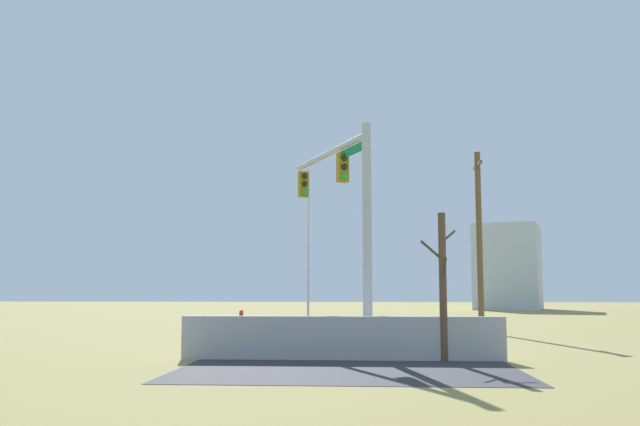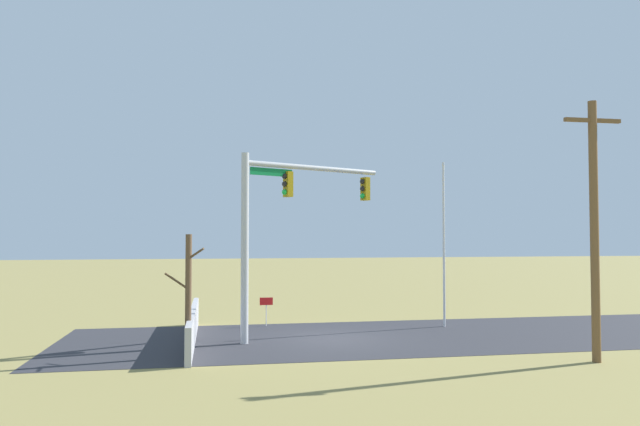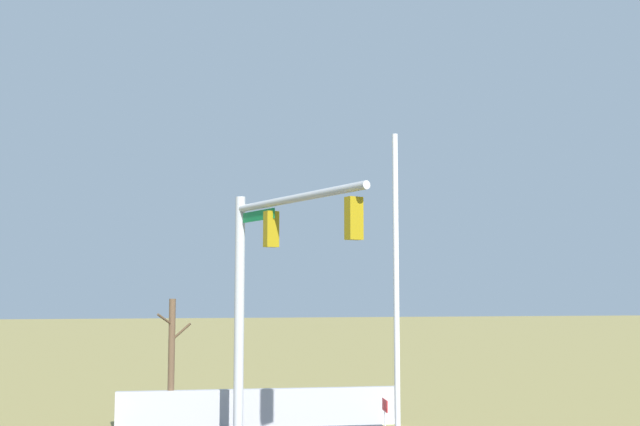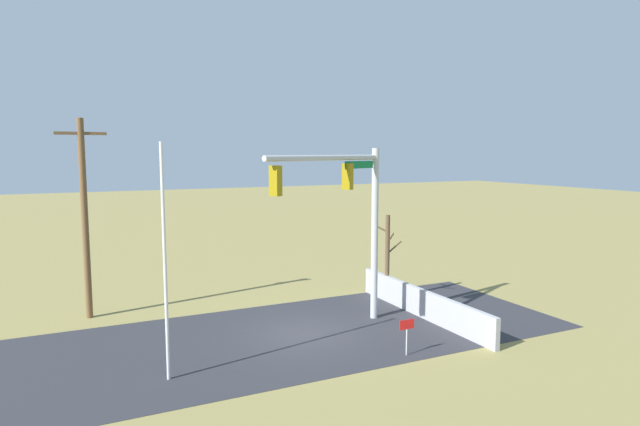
{
  "view_description": "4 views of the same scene",
  "coord_description": "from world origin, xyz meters",
  "px_view_note": "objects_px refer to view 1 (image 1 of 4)",
  "views": [
    {
      "loc": [
        23.42,
        0.42,
        1.87
      ],
      "look_at": [
        -0.44,
        -1.15,
        4.57
      ],
      "focal_mm": 38.13,
      "sensor_mm": 36.0,
      "label": 1
    },
    {
      "loc": [
        4.42,
        21.87,
        3.85
      ],
      "look_at": [
        0.24,
        -1.22,
        4.77
      ],
      "focal_mm": 33.12,
      "sensor_mm": 36.0,
      "label": 2
    },
    {
      "loc": [
        -17.79,
        1.11,
        4.34
      ],
      "look_at": [
        -0.25,
        -1.32,
        6.07
      ],
      "focal_mm": 41.16,
      "sensor_mm": 36.0,
      "label": 3
    },
    {
      "loc": [
        -7.76,
        -17.6,
        6.71
      ],
      "look_at": [
        0.51,
        -0.28,
        4.51
      ],
      "focal_mm": 29.99,
      "sensor_mm": 36.0,
      "label": 4
    }
  ],
  "objects_px": {
    "utility_pole": "(479,237)",
    "bare_tree": "(443,284)",
    "open_sign": "(241,320)",
    "signal_mast": "(346,199)",
    "flagpole": "(308,251)",
    "distant_building": "(508,267)"
  },
  "relations": [
    {
      "from": "bare_tree",
      "to": "distant_building",
      "type": "bearing_deg",
      "value": 166.33
    },
    {
      "from": "signal_mast",
      "to": "flagpole",
      "type": "xyz_separation_m",
      "value": [
        -7.16,
        -1.81,
        -1.24
      ]
    },
    {
      "from": "flagpole",
      "to": "utility_pole",
      "type": "height_order",
      "value": "utility_pole"
    },
    {
      "from": "signal_mast",
      "to": "utility_pole",
      "type": "distance_m",
      "value": 10.67
    },
    {
      "from": "flagpole",
      "to": "distant_building",
      "type": "relative_size",
      "value": 0.88
    },
    {
      "from": "bare_tree",
      "to": "open_sign",
      "type": "xyz_separation_m",
      "value": [
        -3.03,
        -5.93,
        -1.11
      ]
    },
    {
      "from": "bare_tree",
      "to": "open_sign",
      "type": "distance_m",
      "value": 6.75
    },
    {
      "from": "utility_pole",
      "to": "bare_tree",
      "type": "height_order",
      "value": "utility_pole"
    },
    {
      "from": "flagpole",
      "to": "distant_building",
      "type": "height_order",
      "value": "distant_building"
    },
    {
      "from": "signal_mast",
      "to": "open_sign",
      "type": "bearing_deg",
      "value": -84.96
    },
    {
      "from": "open_sign",
      "to": "distant_building",
      "type": "bearing_deg",
      "value": 158.52
    },
    {
      "from": "signal_mast",
      "to": "flagpole",
      "type": "bearing_deg",
      "value": -165.84
    },
    {
      "from": "utility_pole",
      "to": "bare_tree",
      "type": "relative_size",
      "value": 2.06
    },
    {
      "from": "signal_mast",
      "to": "bare_tree",
      "type": "distance_m",
      "value": 5.04
    },
    {
      "from": "utility_pole",
      "to": "bare_tree",
      "type": "bearing_deg",
      "value": -13.89
    },
    {
      "from": "signal_mast",
      "to": "bare_tree",
      "type": "relative_size",
      "value": 1.76
    },
    {
      "from": "signal_mast",
      "to": "flagpole",
      "type": "relative_size",
      "value": 0.98
    },
    {
      "from": "utility_pole",
      "to": "open_sign",
      "type": "xyz_separation_m",
      "value": [
        9.3,
        -8.98,
        -3.28
      ]
    },
    {
      "from": "open_sign",
      "to": "signal_mast",
      "type": "bearing_deg",
      "value": 95.04
    },
    {
      "from": "utility_pole",
      "to": "distant_building",
      "type": "relative_size",
      "value": 1.01
    },
    {
      "from": "flagpole",
      "to": "open_sign",
      "type": "xyz_separation_m",
      "value": [
        7.45,
        -1.48,
        -2.6
      ]
    },
    {
      "from": "bare_tree",
      "to": "signal_mast",
      "type": "bearing_deg",
      "value": -141.5
    }
  ]
}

